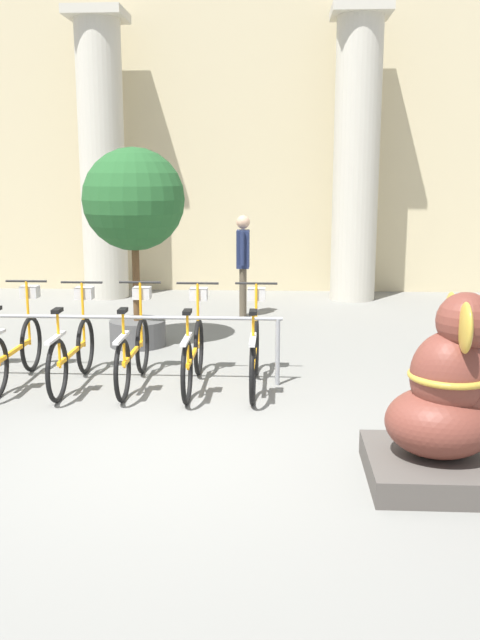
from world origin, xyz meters
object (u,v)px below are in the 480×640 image
object	(u,v)px
elephant_statue	(446,409)
bicycle_2	(73,349)
bicycle_1	(15,347)
bicycle_4	(194,351)
person_pedestrian	(243,257)
potted_tree	(134,210)
bicycle_3	(134,349)
bicycle_5	(255,351)

from	to	relation	value
elephant_statue	bicycle_2	bearing A→B (deg)	146.56
bicycle_1	elephant_statue	bearing A→B (deg)	-29.64
bicycle_4	person_pedestrian	distance (m)	4.04
bicycle_4	potted_tree	size ratio (longest dim) A/B	0.66
bicycle_3	person_pedestrian	bearing A→B (deg)	75.66
bicycle_1	bicycle_3	size ratio (longest dim) A/B	1.00
bicycle_1	elephant_statue	size ratio (longest dim) A/B	1.02
bicycle_3	bicycle_5	size ratio (longest dim) A/B	1.00
bicycle_3	bicycle_5	xyz separation A→B (m)	(1.33, -0.01, 0.00)
bicycle_3	bicycle_1	bearing A→B (deg)	179.22
bicycle_2	person_pedestrian	distance (m)	4.36
potted_tree	elephant_statue	bearing A→B (deg)	-53.04
bicycle_5	elephant_statue	distance (m)	2.80
bicycle_1	bicycle_4	bearing A→B (deg)	-1.58
bicycle_2	elephant_statue	distance (m)	4.22
bicycle_4	bicycle_5	world-z (taller)	same
bicycle_1	person_pedestrian	world-z (taller)	person_pedestrian
bicycle_5	person_pedestrian	size ratio (longest dim) A/B	1.05
bicycle_2	bicycle_4	distance (m)	1.33
bicycle_4	elephant_statue	world-z (taller)	elephant_statue
potted_tree	bicycle_1	bearing A→B (deg)	-118.69
bicycle_3	potted_tree	bearing A→B (deg)	99.96
elephant_statue	person_pedestrian	world-z (taller)	elephant_statue
person_pedestrian	bicycle_3	bearing A→B (deg)	-104.34
bicycle_3	elephant_statue	size ratio (longest dim) A/B	1.02
bicycle_5	potted_tree	bearing A→B (deg)	131.57
bicycle_3	bicycle_5	bearing A→B (deg)	-0.55
bicycle_5	potted_tree	world-z (taller)	potted_tree
bicycle_4	potted_tree	distance (m)	2.57
elephant_statue	bicycle_1	bearing A→B (deg)	150.36
elephant_statue	potted_tree	world-z (taller)	potted_tree
bicycle_1	bicycle_2	bearing A→B (deg)	-4.95
bicycle_2	bicycle_5	world-z (taller)	same
bicycle_1	bicycle_5	bearing A→B (deg)	-0.67
bicycle_4	potted_tree	bearing A→B (deg)	117.65
bicycle_5	person_pedestrian	bearing A→B (deg)	94.69
bicycle_4	bicycle_2	bearing A→B (deg)	-179.89
person_pedestrian	elephant_statue	bearing A→B (deg)	-73.74
bicycle_1	bicycle_3	xyz separation A→B (m)	(1.33, -0.02, 0.00)
bicycle_2	elephant_statue	bearing A→B (deg)	-33.44
person_pedestrian	bicycle_2	bearing A→B (deg)	-112.81
bicycle_2	bicycle_5	bearing A→B (deg)	0.76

